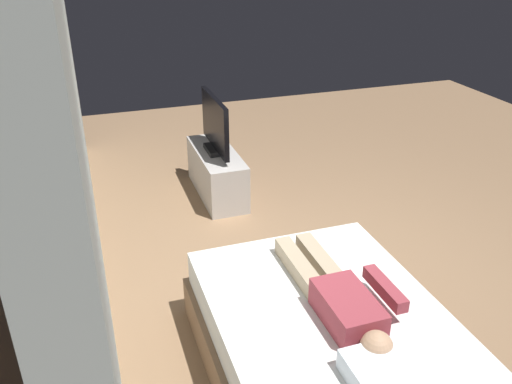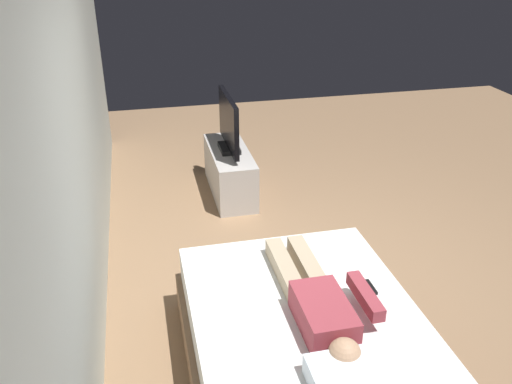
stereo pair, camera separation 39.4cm
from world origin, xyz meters
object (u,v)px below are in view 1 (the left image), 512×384
(pillow, at_px, (389,383))
(person, at_px, (340,297))
(bed, at_px, (328,348))
(remote, at_px, (384,280))
(tv, at_px, (215,126))
(tv_stand, at_px, (217,173))

(pillow, distance_m, person, 0.68)
(bed, bearing_deg, remote, -69.06)
(remote, distance_m, tv, 2.67)
(pillow, relative_size, tv_stand, 0.44)
(remote, bearing_deg, pillow, 150.30)
(bed, bearing_deg, tv, -0.65)
(bed, bearing_deg, person, -66.28)
(pillow, xyz_separation_m, tv_stand, (3.45, -0.03, -0.35))
(pillow, height_order, person, person)
(remote, xyz_separation_m, tv_stand, (2.63, 0.44, -0.30))
(person, distance_m, tv, 2.78)
(person, distance_m, tv_stand, 2.80)
(pillow, xyz_separation_m, remote, (0.82, -0.47, -0.05))
(tv, bearing_deg, bed, 179.35)
(person, relative_size, remote, 8.40)
(tv_stand, bearing_deg, remote, -170.51)
(bed, xyz_separation_m, person, (0.03, -0.07, 0.36))
(bed, relative_size, pillow, 4.02)
(bed, relative_size, tv, 2.19)
(tv, bearing_deg, person, -179.30)
(bed, distance_m, tv_stand, 2.81)
(pillow, bearing_deg, tv_stand, -0.53)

